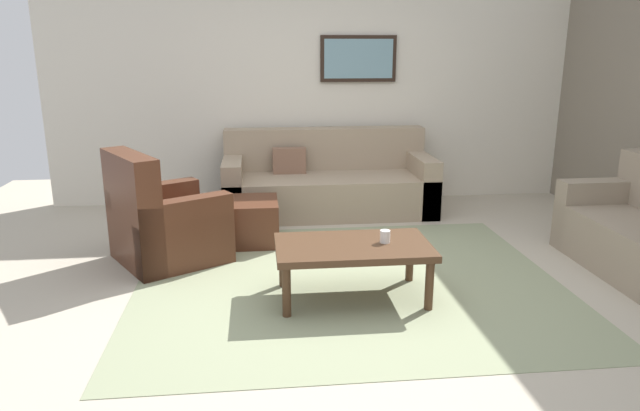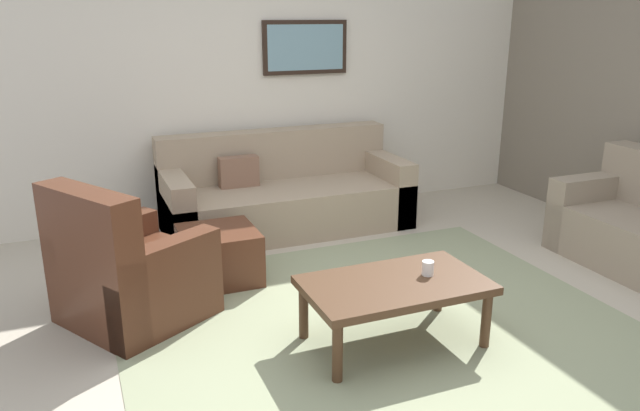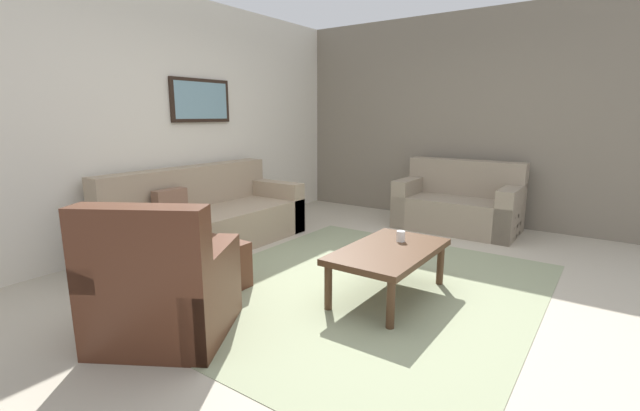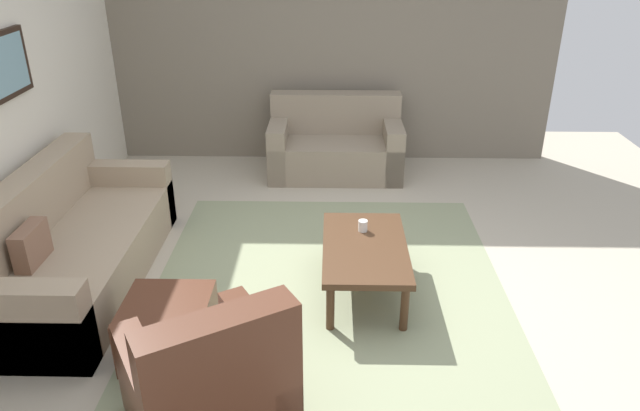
# 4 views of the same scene
# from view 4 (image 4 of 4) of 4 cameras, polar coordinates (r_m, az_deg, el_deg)

# --- Properties ---
(ground_plane) EXTENTS (8.00, 8.00, 0.00)m
(ground_plane) POSITION_cam_4_polar(r_m,az_deg,el_deg) (4.71, 0.87, -8.08)
(ground_plane) COLOR #B2A893
(stone_feature_panel) EXTENTS (0.12, 5.20, 2.80)m
(stone_feature_panel) POSITION_cam_4_polar(r_m,az_deg,el_deg) (7.03, 1.11, 15.62)
(stone_feature_panel) COLOR slate
(stone_feature_panel) RESTS_ON ground_plane
(area_rug) EXTENTS (3.24, 2.77, 0.01)m
(area_rug) POSITION_cam_4_polar(r_m,az_deg,el_deg) (4.71, 0.87, -8.04)
(area_rug) COLOR gray
(area_rug) RESTS_ON ground_plane
(couch_main) EXTENTS (2.25, 0.95, 0.88)m
(couch_main) POSITION_cam_4_polar(r_m,az_deg,el_deg) (5.07, -23.37, -3.87)
(couch_main) COLOR gray
(couch_main) RESTS_ON ground_plane
(couch_loveseat) EXTENTS (0.82, 1.49, 0.88)m
(couch_loveseat) POSITION_cam_4_polar(r_m,az_deg,el_deg) (6.81, 1.49, 5.70)
(couch_loveseat) COLOR gray
(couch_loveseat) RESTS_ON ground_plane
(armchair_leather) EXTENTS (1.10, 1.10, 0.95)m
(armchair_leather) POSITION_cam_4_polar(r_m,az_deg,el_deg) (3.41, -10.52, -17.45)
(armchair_leather) COLOR #4C2819
(armchair_leather) RESTS_ON ground_plane
(ottoman) EXTENTS (0.56, 0.56, 0.40)m
(ottoman) POSITION_cam_4_polar(r_m,az_deg,el_deg) (4.10, -14.43, -11.37)
(ottoman) COLOR #4C2819
(ottoman) RESTS_ON ground_plane
(coffee_table) EXTENTS (1.10, 0.64, 0.41)m
(coffee_table) POSITION_cam_4_polar(r_m,az_deg,el_deg) (4.52, 4.36, -4.40)
(coffee_table) COLOR #472D1C
(coffee_table) RESTS_ON ground_plane
(cup) EXTENTS (0.07, 0.07, 0.09)m
(cup) POSITION_cam_4_polar(r_m,az_deg,el_deg) (4.67, 4.17, -1.96)
(cup) COLOR white
(cup) RESTS_ON coffee_table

